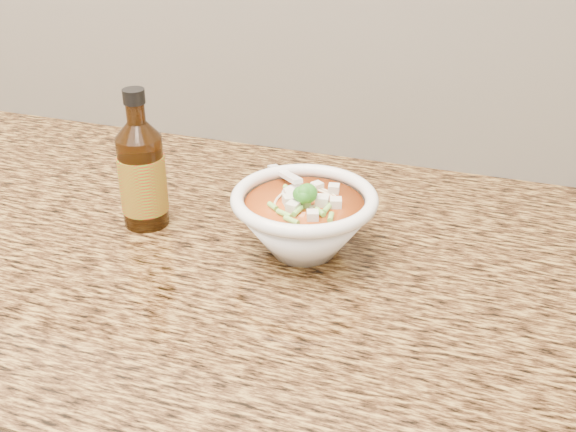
% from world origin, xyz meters
% --- Properties ---
extents(counter_slab, '(4.00, 0.68, 0.04)m').
position_xyz_m(counter_slab, '(0.00, 1.68, 0.88)').
color(counter_slab, olive).
rests_on(counter_slab, cabinet).
extents(soup_bowl, '(0.17, 0.17, 0.10)m').
position_xyz_m(soup_bowl, '(0.39, 1.69, 0.94)').
color(soup_bowl, white).
rests_on(soup_bowl, counter_slab).
extents(hot_sauce_bottle, '(0.07, 0.07, 0.18)m').
position_xyz_m(hot_sauce_bottle, '(0.18, 1.70, 0.97)').
color(hot_sauce_bottle, '#361B07').
rests_on(hot_sauce_bottle, counter_slab).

